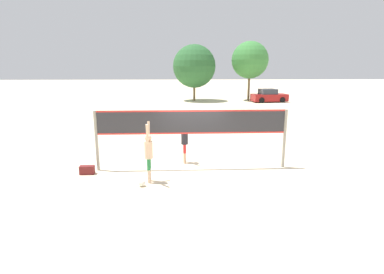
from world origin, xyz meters
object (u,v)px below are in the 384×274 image
at_px(volleyball_net, 192,127).
at_px(player_blocker, 185,139).
at_px(parked_car_near, 269,96).
at_px(tree_left_cluster, 250,60).
at_px(tree_right_cluster, 194,66).
at_px(gear_bag, 87,170).
at_px(volleyball, 142,183).
at_px(player_spiker, 149,151).

xyz_separation_m(volleyball_net, player_blocker, (-0.27, 0.76, -0.64)).
xyz_separation_m(player_blocker, parked_car_near, (10.58, 22.99, -0.35)).
height_order(tree_left_cluster, tree_right_cluster, tree_left_cluster).
bearing_deg(parked_car_near, volleyball_net, -119.71).
xyz_separation_m(volleyball_net, parked_car_near, (10.31, 23.75, -0.98)).
xyz_separation_m(player_blocker, tree_right_cluster, (1.88, 25.12, 3.11)).
bearing_deg(parked_car_near, player_blocker, -120.96).
bearing_deg(gear_bag, volleyball, -31.15).
distance_m(player_spiker, tree_right_cluster, 27.58).
height_order(volleyball_net, parked_car_near, volleyball_net).
relative_size(volleyball_net, gear_bag, 14.05).
height_order(volleyball_net, player_spiker, volleyball_net).
bearing_deg(volleyball_net, volleyball, -135.26).
relative_size(volleyball_net, tree_right_cluster, 1.10).
bearing_deg(gear_bag, player_spiker, -20.95).
relative_size(player_spiker, tree_right_cluster, 0.31).
relative_size(volleyball_net, player_blocker, 3.74).
bearing_deg(gear_bag, tree_right_cluster, 78.09).
bearing_deg(gear_bag, tree_left_cluster, 64.93).
relative_size(volleyball_net, volleyball, 32.33).
height_order(player_blocker, tree_left_cluster, tree_left_cluster).
relative_size(volleyball_net, player_spiker, 3.52).
bearing_deg(tree_right_cluster, gear_bag, -101.91).
bearing_deg(tree_right_cluster, volleyball, -96.96).
distance_m(player_blocker, volleyball, 3.07).
height_order(player_spiker, gear_bag, player_spiker).
bearing_deg(tree_left_cluster, parked_car_near, -48.51).
bearing_deg(player_spiker, gear_bag, 69.05).
distance_m(volleyball, parked_car_near, 28.22).
xyz_separation_m(volleyball, parked_car_near, (12.08, 25.50, 0.57)).
height_order(player_blocker, tree_right_cluster, tree_right_cluster).
bearing_deg(volleyball, player_spiker, 61.56).
height_order(player_blocker, gear_bag, player_blocker).
bearing_deg(tree_right_cluster, player_spiker, -96.62).
relative_size(player_blocker, gear_bag, 3.76).
bearing_deg(gear_bag, player_blocker, 18.07).
bearing_deg(player_spiker, volleyball, 151.56).
height_order(parked_car_near, tree_left_cluster, tree_left_cluster).
bearing_deg(tree_right_cluster, volleyball_net, -93.56).
xyz_separation_m(player_blocker, volleyball, (-1.50, -2.51, -0.92)).
bearing_deg(tree_left_cluster, volleyball, -110.15).
height_order(player_spiker, parked_car_near, player_spiker).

